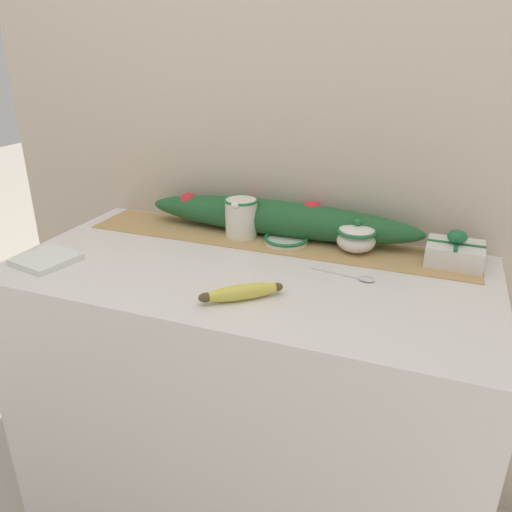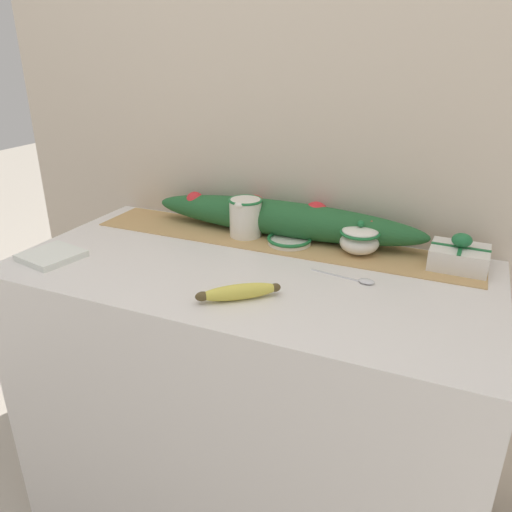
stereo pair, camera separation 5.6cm
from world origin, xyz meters
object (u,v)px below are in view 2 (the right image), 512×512
Objects in this scene: banana at (239,292)px; spoon at (363,281)px; small_dish at (289,240)px; sugar_bowl at (360,239)px; napkin_stack at (51,256)px; gift_box at (459,256)px; cream_pitcher at (246,216)px.

banana is 0.32m from spoon.
spoon is at bearing -33.25° from small_dish.
sugar_bowl reaches higher than napkin_stack.
spoon is at bearing -73.89° from sugar_bowl.
small_dish is at bearing 155.02° from spoon.
gift_box is at bearing 2.21° from sugar_bowl.
napkin_stack is at bearing -158.30° from spoon.
napkin_stack is (-0.78, -0.38, -0.04)m from sugar_bowl.
sugar_bowl is at bearing 2.74° from small_dish.
sugar_bowl is (0.35, -0.00, -0.02)m from cream_pitcher.
napkin_stack is at bearing -147.26° from small_dish.
cream_pitcher reaches higher than napkin_stack.
sugar_bowl is 0.43m from banana.
napkin_stack is (-0.42, -0.38, -0.06)m from cream_pitcher.
napkin_stack is at bearing -138.17° from cream_pitcher.
spoon is at bearing -138.42° from gift_box.
gift_box is (0.21, 0.19, 0.03)m from spoon.
napkin_stack is (-0.58, 0.01, -0.01)m from banana.
gift_box is (1.04, 0.39, 0.03)m from napkin_stack.
cream_pitcher is 0.16m from small_dish.
gift_box is at bearing 49.85° from spoon.
banana is at bearing -139.24° from gift_box.
sugar_bowl is 0.79× the size of napkin_stack.
cream_pitcher is 0.35m from sugar_bowl.
sugar_bowl is 0.21m from small_dish.
banana is at bearing -131.70° from spoon.
napkin_stack is at bearing -159.62° from gift_box.
spoon is (0.05, -0.18, -0.04)m from sugar_bowl.
sugar_bowl is at bearing -0.25° from cream_pitcher.
cream_pitcher is at bearing 179.75° from sugar_bowl.
sugar_bowl is at bearing 63.25° from banana.
banana is at bearing -116.75° from sugar_bowl.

